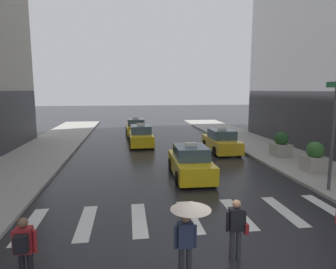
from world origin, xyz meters
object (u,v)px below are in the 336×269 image
(taxi_third, at_px, (141,136))
(planter_mid_block, at_px, (281,145))
(taxi_lead, at_px, (190,163))
(taxi_second, at_px, (221,142))
(pedestrian_with_handbag, at_px, (236,226))
(pedestrian_with_umbrella, at_px, (189,219))
(planter_near_corner, at_px, (314,158))
(taxi_fourth, at_px, (136,128))
(pedestrian_with_backpack, at_px, (24,247))

(taxi_third, distance_m, planter_mid_block, 10.78)
(taxi_lead, bearing_deg, taxi_second, 58.79)
(taxi_third, distance_m, pedestrian_with_handbag, 17.02)
(taxi_third, xyz_separation_m, planter_mid_block, (8.96, -6.00, 0.15))
(pedestrian_with_umbrella, xyz_separation_m, planter_near_corner, (8.51, 7.86, -0.64))
(pedestrian_with_umbrella, bearing_deg, planter_near_corner, 42.71)
(taxi_fourth, relative_size, pedestrian_with_backpack, 2.78)
(taxi_third, height_order, taxi_fourth, same)
(pedestrian_with_handbag, xyz_separation_m, planter_mid_block, (7.22, 10.93, -0.06))
(pedestrian_with_handbag, distance_m, planter_near_corner, 10.11)
(taxi_lead, xyz_separation_m, taxi_fourth, (-2.41, 14.88, 0.00))
(taxi_second, xyz_separation_m, planter_mid_block, (3.24, -2.60, 0.15))
(taxi_fourth, bearing_deg, taxi_second, -56.39)
(taxi_third, bearing_deg, pedestrian_with_umbrella, -88.97)
(taxi_lead, height_order, pedestrian_with_handbag, taxi_lead)
(taxi_third, bearing_deg, taxi_lead, -76.95)
(pedestrian_with_umbrella, distance_m, planter_mid_block, 14.47)
(pedestrian_with_handbag, bearing_deg, taxi_lead, 86.91)
(planter_near_corner, bearing_deg, pedestrian_with_umbrella, -137.29)
(planter_near_corner, height_order, planter_mid_block, same)
(taxi_third, xyz_separation_m, pedestrian_with_umbrella, (0.32, -17.58, 0.79))
(taxi_third, bearing_deg, pedestrian_with_handbag, -84.14)
(planter_near_corner, relative_size, planter_mid_block, 1.00)
(taxi_third, bearing_deg, planter_mid_block, -33.81)
(pedestrian_with_backpack, bearing_deg, taxi_lead, 55.46)
(taxi_fourth, distance_m, planter_near_corner, 17.82)
(pedestrian_with_handbag, bearing_deg, taxi_second, 73.62)
(taxi_second, bearing_deg, planter_mid_block, -38.78)
(taxi_third, distance_m, pedestrian_with_backpack, 17.70)
(taxi_lead, height_order, planter_near_corner, taxi_lead)
(pedestrian_with_backpack, bearing_deg, planter_mid_block, 42.57)
(pedestrian_with_handbag, bearing_deg, taxi_third, 95.86)
(pedestrian_with_umbrella, bearing_deg, taxi_third, 91.03)
(planter_mid_block, bearing_deg, planter_near_corner, -91.96)
(pedestrian_with_backpack, height_order, planter_near_corner, planter_near_corner)
(pedestrian_with_handbag, bearing_deg, planter_mid_block, 56.56)
(taxi_lead, relative_size, pedestrian_with_umbrella, 2.36)
(taxi_second, distance_m, taxi_fourth, 10.80)
(taxi_lead, xyz_separation_m, taxi_second, (3.56, 5.88, 0.00))
(pedestrian_with_backpack, bearing_deg, taxi_fourth, 82.18)
(taxi_second, distance_m, taxi_third, 6.65)
(taxi_lead, relative_size, planter_mid_block, 2.86)
(taxi_lead, bearing_deg, pedestrian_with_backpack, -124.54)
(taxi_fourth, bearing_deg, pedestrian_with_handbag, -84.93)
(taxi_lead, xyz_separation_m, pedestrian_with_handbag, (-0.41, -7.65, 0.21))
(pedestrian_with_handbag, height_order, planter_mid_block, planter_mid_block)
(taxi_lead, bearing_deg, taxi_third, 103.05)
(taxi_lead, distance_m, pedestrian_with_umbrella, 8.54)
(taxi_lead, distance_m, planter_mid_block, 7.56)
(taxi_third, distance_m, taxi_fourth, 5.61)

